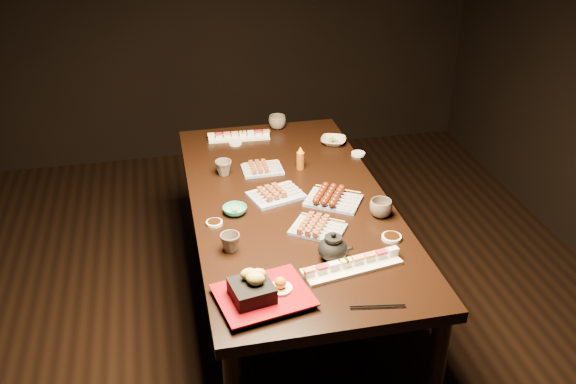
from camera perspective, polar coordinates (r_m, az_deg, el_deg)
The scene contains 23 objects.
ground at distance 3.13m, azimuth -1.17°, elevation -16.17°, with size 5.00×5.00×0.00m, color black.
dining_table at distance 3.16m, azimuth 0.19°, elevation -6.71°, with size 0.90×1.80×0.75m, color black.
sushi_platter_near at distance 2.51m, azimuth 5.71°, elevation -6.29°, with size 0.40×0.11×0.05m, color white, non-canonical shape.
sushi_platter_far at distance 3.57m, azimuth -4.39°, elevation 5.08°, with size 0.34×0.09×0.04m, color white, non-canonical shape.
yakitori_plate_center at distance 2.97m, azimuth -1.08°, elevation 0.08°, with size 0.24×0.17×0.06m, color #828EB6, non-canonical shape.
yakitori_plate_right at distance 2.72m, azimuth 2.68°, elevation -2.96°, with size 0.22×0.16×0.06m, color #828EB6, non-canonical shape.
yakitori_plate_left at distance 3.21m, azimuth -2.30°, elevation 2.31°, with size 0.20×0.14×0.05m, color #828EB6, non-canonical shape.
tsukune_plate at distance 2.93m, azimuth 4.06°, elevation -0.39°, with size 0.24×0.18×0.06m, color #828EB6, non-canonical shape.
edamame_bowl_green at distance 2.86m, azimuth -4.75°, elevation -1.62°, with size 0.11×0.11×0.03m, color teal.
edamame_bowl_cream at distance 3.51m, azimuth 4.06°, elevation 4.54°, with size 0.14×0.14×0.03m, color beige.
tempura_tray at distance 2.32m, azimuth -2.21°, elevation -8.40°, with size 0.33×0.26×0.12m, color black, non-canonical shape.
teacup_near_left at distance 2.60m, azimuth -5.16°, elevation -4.49°, with size 0.08×0.08×0.08m, color brown.
teacup_mid_right at distance 2.85m, azimuth 8.25°, elevation -1.44°, with size 0.10×0.10×0.08m, color brown.
teacup_far_left at distance 3.18m, azimuth -5.75°, elevation 2.14°, with size 0.08×0.08×0.08m, color brown.
teacup_far_right at distance 3.68m, azimuth -0.96°, elevation 6.23°, with size 0.10×0.10×0.08m, color brown.
teapot at distance 2.54m, azimuth 4.02°, elevation -4.81°, with size 0.14×0.14×0.12m, color black, non-canonical shape.
condiment_bottle at distance 3.21m, azimuth 1.11°, elevation 3.05°, with size 0.04×0.04×0.12m, color brown.
sauce_dish_west at distance 2.79m, azimuth -6.56°, elevation -2.75°, with size 0.07×0.07×0.01m, color white.
sauce_dish_east at distance 3.40m, azimuth 6.25°, elevation 3.40°, with size 0.07×0.07×0.01m, color white.
sauce_dish_se at distance 2.71m, azimuth 9.19°, elevation -4.01°, with size 0.08×0.08×0.01m, color white.
sauce_dish_nw at distance 3.51m, azimuth -4.71°, elevation 4.36°, with size 0.07×0.07×0.01m, color white.
chopsticks_near at distance 2.31m, azimuth -2.43°, elevation -10.50°, with size 0.23×0.02×0.01m, color black, non-canonical shape.
chopsticks_se at distance 2.34m, azimuth 7.97°, elevation -10.07°, with size 0.20×0.02×0.01m, color black, non-canonical shape.
Camera 1 is at (-0.40, -2.16, 2.23)m, focal length 40.00 mm.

